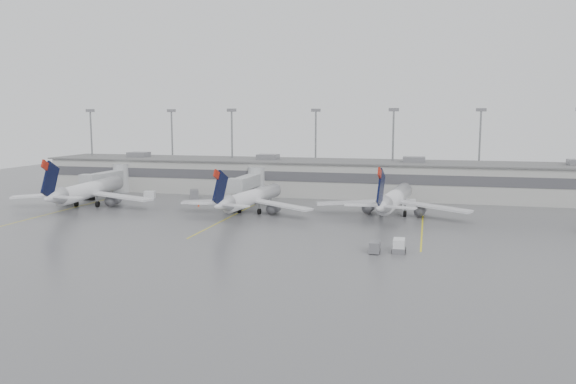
% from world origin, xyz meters
% --- Properties ---
extents(ground, '(260.00, 260.00, 0.00)m').
position_xyz_m(ground, '(0.00, 0.00, 0.00)').
color(ground, '#545457').
rests_on(ground, ground).
extents(terminal, '(152.00, 17.00, 9.45)m').
position_xyz_m(terminal, '(-0.01, 57.98, 4.17)').
color(terminal, '#A3A49F').
rests_on(terminal, ground).
extents(light_masts, '(142.40, 8.00, 20.60)m').
position_xyz_m(light_masts, '(0.00, 63.75, 12.03)').
color(light_masts, gray).
rests_on(light_masts, ground).
extents(jet_bridge_left, '(4.00, 17.20, 7.00)m').
position_xyz_m(jet_bridge_left, '(-55.50, 45.72, 3.87)').
color(jet_bridge_left, '#9EA1A4').
rests_on(jet_bridge_left, ground).
extents(jet_bridge_right, '(4.00, 17.20, 7.00)m').
position_xyz_m(jet_bridge_right, '(-20.50, 45.72, 3.87)').
color(jet_bridge_right, '#9EA1A4').
rests_on(jet_bridge_right, ground).
extents(stand_markings, '(105.25, 40.00, 0.01)m').
position_xyz_m(stand_markings, '(-0.00, 24.00, 0.01)').
color(stand_markings, yellow).
rests_on(stand_markings, ground).
extents(jet_far_left, '(30.20, 34.02, 11.02)m').
position_xyz_m(jet_far_left, '(-50.50, 28.08, 3.42)').
color(jet_far_left, silver).
rests_on(jet_far_left, ground).
extents(jet_mid_left, '(26.97, 30.39, 9.85)m').
position_xyz_m(jet_mid_left, '(-15.05, 28.28, 3.06)').
color(jet_mid_left, silver).
rests_on(jet_mid_left, ground).
extents(jet_mid_right, '(28.81, 32.44, 10.51)m').
position_xyz_m(jet_mid_right, '(12.05, 32.39, 3.26)').
color(jet_mid_right, silver).
rests_on(jet_mid_right, ground).
extents(baggage_tug, '(1.91, 2.92, 1.87)m').
position_xyz_m(baggage_tug, '(14.55, 3.17, 0.73)').
color(baggage_tug, silver).
rests_on(baggage_tug, ground).
extents(baggage_cart, '(1.45, 2.48, 1.59)m').
position_xyz_m(baggage_cart, '(11.35, 1.97, 0.83)').
color(baggage_cart, slate).
rests_on(baggage_cart, ground).
extents(gse_uld_a, '(2.61, 1.96, 1.68)m').
position_xyz_m(gse_uld_a, '(-43.56, 41.69, 0.84)').
color(gse_uld_a, silver).
rests_on(gse_uld_a, ground).
extents(gse_uld_b, '(2.29, 1.63, 1.55)m').
position_xyz_m(gse_uld_b, '(-16.05, 42.54, 0.77)').
color(gse_uld_b, silver).
rests_on(gse_uld_b, ground).
extents(gse_uld_c, '(2.83, 1.97, 1.94)m').
position_xyz_m(gse_uld_c, '(14.57, 41.05, 0.97)').
color(gse_uld_c, silver).
rests_on(gse_uld_c, ground).
extents(gse_loader, '(3.04, 3.63, 1.94)m').
position_xyz_m(gse_loader, '(-33.85, 44.59, 0.97)').
color(gse_loader, slate).
rests_on(gse_loader, ground).
extents(cone_a, '(0.38, 0.38, 0.61)m').
position_xyz_m(cone_a, '(-56.98, 40.17, 0.30)').
color(cone_a, red).
rests_on(cone_a, ground).
extents(cone_b, '(0.41, 0.41, 0.65)m').
position_xyz_m(cone_b, '(-28.12, 33.60, 0.33)').
color(cone_b, red).
rests_on(cone_b, ground).
extents(cone_c, '(0.37, 0.37, 0.60)m').
position_xyz_m(cone_c, '(6.20, 37.11, 0.30)').
color(cone_c, red).
rests_on(cone_c, ground).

